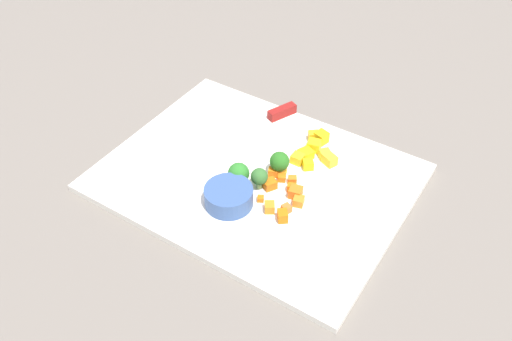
{
  "coord_description": "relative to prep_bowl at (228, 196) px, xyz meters",
  "views": [
    {
      "loc": [
        -0.37,
        0.57,
        0.64
      ],
      "look_at": [
        0.0,
        0.0,
        0.02
      ],
      "focal_mm": 38.95,
      "sensor_mm": 36.0,
      "label": 1
    }
  ],
  "objects": [
    {
      "name": "pepper_dice_4",
      "position": [
        -0.09,
        -0.17,
        -0.01
      ],
      "size": [
        0.03,
        0.03,
        0.02
      ],
      "primitive_type": "cube",
      "rotation": [
        0.0,
        0.0,
        1.17
      ],
      "color": "yellow",
      "rests_on": "cutting_board"
    },
    {
      "name": "carrot_dice_9",
      "position": [
        -0.06,
        -0.1,
        -0.01
      ],
      "size": [
        0.02,
        0.02,
        0.01
      ],
      "primitive_type": "cube",
      "rotation": [
        0.0,
        0.0,
        2.14
      ],
      "color": "orange",
      "rests_on": "cutting_board"
    },
    {
      "name": "cutting_board",
      "position": [
        -0.0,
        -0.08,
        -0.02
      ],
      "size": [
        0.49,
        0.38,
        0.01
      ],
      "primitive_type": "cube",
      "color": "white",
      "rests_on": "ground_plane"
    },
    {
      "name": "pepper_dice_2",
      "position": [
        -0.03,
        -0.11,
        -0.01
      ],
      "size": [
        0.02,
        0.02,
        0.01
      ],
      "primitive_type": "cube",
      "rotation": [
        0.0,
        0.0,
        2.18
      ],
      "color": "yellow",
      "rests_on": "cutting_board"
    },
    {
      "name": "broccoli_floret_0",
      "position": [
        0.01,
        -0.05,
        0.01
      ],
      "size": [
        0.04,
        0.04,
        0.04
      ],
      "color": "#97C164",
      "rests_on": "cutting_board"
    },
    {
      "name": "ground_plane",
      "position": [
        -0.0,
        -0.08,
        -0.03
      ],
      "size": [
        4.0,
        4.0,
        0.0
      ],
      "primitive_type": "plane",
      "color": "slate"
    },
    {
      "name": "carrot_dice_8",
      "position": [
        -0.08,
        -0.03,
        -0.01
      ],
      "size": [
        0.02,
        0.02,
        0.01
      ],
      "primitive_type": "cube",
      "rotation": [
        0.0,
        0.0,
        2.73
      ],
      "color": "orange",
      "rests_on": "cutting_board"
    },
    {
      "name": "pepper_dice_7",
      "position": [
        -0.08,
        -0.18,
        -0.01
      ],
      "size": [
        0.02,
        0.02,
        0.02
      ],
      "primitive_type": "cube",
      "rotation": [
        0.0,
        0.0,
        2.43
      ],
      "color": "yellow",
      "rests_on": "cutting_board"
    },
    {
      "name": "pepper_dice_3",
      "position": [
        -0.04,
        -0.14,
        -0.01
      ],
      "size": [
        0.02,
        0.02,
        0.02
      ],
      "primitive_type": "cube",
      "rotation": [
        0.0,
        0.0,
        0.02
      ],
      "color": "yellow",
      "rests_on": "cutting_board"
    },
    {
      "name": "carrot_dice_2",
      "position": [
        -0.04,
        -0.07,
        -0.01
      ],
      "size": [
        0.03,
        0.03,
        0.02
      ],
      "primitive_type": "cube",
      "rotation": [
        0.0,
        0.0,
        2.59
      ],
      "color": "orange",
      "rests_on": "cutting_board"
    },
    {
      "name": "chef_knife",
      "position": [
        0.08,
        -0.18,
        -0.01
      ],
      "size": [
        0.13,
        0.27,
        0.02
      ],
      "rotation": [
        0.0,
        0.0,
        1.16
      ],
      "color": "silver",
      "rests_on": "cutting_board"
    },
    {
      "name": "carrot_dice_5",
      "position": [
        -0.09,
        -0.02,
        -0.01
      ],
      "size": [
        0.02,
        0.02,
        0.02
      ],
      "primitive_type": "cube",
      "rotation": [
        0.0,
        0.0,
        2.24
      ],
      "color": "orange",
      "rests_on": "cutting_board"
    },
    {
      "name": "carrot_dice_0",
      "position": [
        -0.06,
        -0.02,
        -0.01
      ],
      "size": [
        0.02,
        0.02,
        0.02
      ],
      "primitive_type": "cube",
      "rotation": [
        0.0,
        0.0,
        2.16
      ],
      "color": "orange",
      "rests_on": "cutting_board"
    },
    {
      "name": "carrot_dice_10",
      "position": [
        -0.07,
        -0.08,
        -0.01
      ],
      "size": [
        0.02,
        0.02,
        0.01
      ],
      "primitive_type": "cube",
      "rotation": [
        0.0,
        0.0,
        0.42
      ],
      "color": "orange",
      "rests_on": "cutting_board"
    },
    {
      "name": "carrot_dice_3",
      "position": [
        -0.04,
        -0.03,
        -0.01
      ],
      "size": [
        0.01,
        0.01,
        0.01
      ],
      "primitive_type": "cube",
      "rotation": [
        0.0,
        0.0,
        0.51
      ],
      "color": "orange",
      "rests_on": "cutting_board"
    },
    {
      "name": "carrot_dice_6",
      "position": [
        -0.02,
        -0.09,
        -0.01
      ],
      "size": [
        0.02,
        0.02,
        0.01
      ],
      "primitive_type": "cube",
      "rotation": [
        0.0,
        0.0,
        0.41
      ],
      "color": "orange",
      "rests_on": "cutting_board"
    },
    {
      "name": "broccoli_floret_2",
      "position": [
        -0.02,
        -0.06,
        0.01
      ],
      "size": [
        0.03,
        0.03,
        0.04
      ],
      "color": "#88AE60",
      "rests_on": "cutting_board"
    },
    {
      "name": "carrot_dice_7",
      "position": [
        -0.04,
        -0.09,
        -0.01
      ],
      "size": [
        0.02,
        0.02,
        0.01
      ],
      "primitive_type": "cube",
      "rotation": [
        0.0,
        0.0,
        0.45
      ],
      "color": "orange",
      "rests_on": "cutting_board"
    },
    {
      "name": "pepper_dice_8",
      "position": [
        -0.05,
        -0.19,
        -0.01
      ],
      "size": [
        0.03,
        0.03,
        0.02
      ],
      "primitive_type": "cube",
      "rotation": [
        0.0,
        0.0,
        0.24
      ],
      "color": "yellow",
      "rests_on": "cutting_board"
    },
    {
      "name": "pepper_dice_0",
      "position": [
        -0.05,
        -0.16,
        -0.01
      ],
      "size": [
        0.03,
        0.03,
        0.01
      ],
      "primitive_type": "cube",
      "rotation": [
        0.0,
        0.0,
        2.7
      ],
      "color": "yellow",
      "rests_on": "cutting_board"
    },
    {
      "name": "broccoli_floret_1",
      "position": [
        -0.03,
        -0.1,
        0.01
      ],
      "size": [
        0.03,
        0.03,
        0.04
      ],
      "color": "#86BF66",
      "rests_on": "cutting_board"
    },
    {
      "name": "carrot_dice_4",
      "position": [
        -0.08,
        -0.07,
        -0.01
      ],
      "size": [
        0.02,
        0.02,
        0.02
      ],
      "primitive_type": "cube",
      "rotation": [
        0.0,
        0.0,
        0.21
      ],
      "color": "orange",
      "rests_on": "cutting_board"
    },
    {
      "name": "prep_bowl",
      "position": [
        0.0,
        0.0,
        0.0
      ],
      "size": [
        0.08,
        0.08,
        0.03
      ],
      "primitive_type": "cylinder",
      "color": "#37568E",
      "rests_on": "cutting_board"
    },
    {
      "name": "carrot_dice_1",
      "position": [
        -0.09,
        -0.06,
        -0.01
      ],
      "size": [
        0.02,
        0.02,
        0.01
      ],
      "primitive_type": "cube",
      "rotation": [
        0.0,
        0.0,
        0.27
      ],
      "color": "orange",
      "rests_on": "cutting_board"
    },
    {
      "name": "pepper_dice_6",
      "position": [
        -0.06,
        -0.14,
        -0.01
      ],
      "size": [
        0.02,
        0.02,
        0.02
      ],
      "primitive_type": "cube",
      "rotation": [
        0.0,
        0.0,
        2.26
      ],
      "color": "yellow",
      "rests_on": "cutting_board"
    },
    {
      "name": "pepper_dice_5",
      "position": [
        -0.05,
        -0.21,
        -0.0
      ],
      "size": [
        0.03,
        0.03,
        0.02
      ],
      "primitive_type": "cube",
      "rotation": [
        0.0,
        0.0,
        2.88
      ],
      "color": "yellow",
      "rests_on": "cutting_board"
    },
    {
      "name": "pepper_dice_1",
      "position": [
        -0.04,
        -0.21,
        -0.01
      ],
      "size": [
        0.02,
        0.02,
        0.02
      ],
      "primitive_type": "cube",
      "rotation": [
        0.0,
        0.0,
        2.27
      ],
      "color": "yellow",
      "rests_on": "cutting_board"
    }
  ]
}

